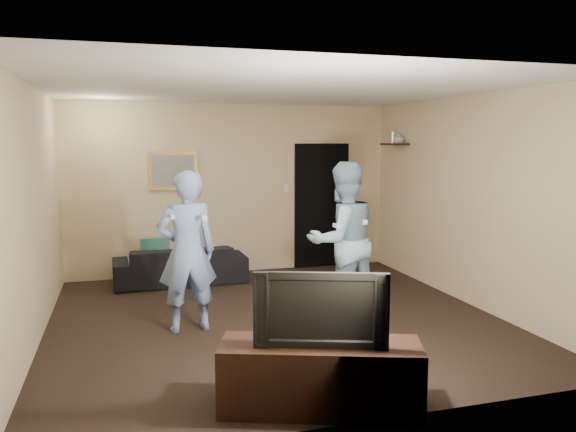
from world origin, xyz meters
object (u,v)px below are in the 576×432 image
object	(u,v)px
sofa	(180,265)
television	(321,307)
tv_console	(320,378)
wii_player_left	(187,251)
wii_player_right	(343,241)

from	to	relation	value
sofa	television	xyz separation A→B (m)	(0.63, -4.21, 0.53)
tv_console	television	size ratio (longest dim) A/B	1.53
wii_player_left	wii_player_right	world-z (taller)	wii_player_right
television	wii_player_right	world-z (taller)	wii_player_right
tv_console	wii_player_left	bearing A→B (deg)	129.10
television	wii_player_left	distance (m)	2.25
sofa	television	bearing A→B (deg)	96.96
sofa	tv_console	bearing A→B (deg)	96.96
tv_console	wii_player_left	distance (m)	2.33
sofa	tv_console	distance (m)	4.26
sofa	wii_player_left	size ratio (longest dim) A/B	1.08
television	wii_player_right	xyz separation A→B (m)	(1.01, 2.06, 0.10)
wii_player_right	wii_player_left	bearing A→B (deg)	177.98
television	wii_player_right	size ratio (longest dim) A/B	0.55
tv_console	wii_player_left	xyz separation A→B (m)	(-0.75, 2.12, 0.62)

